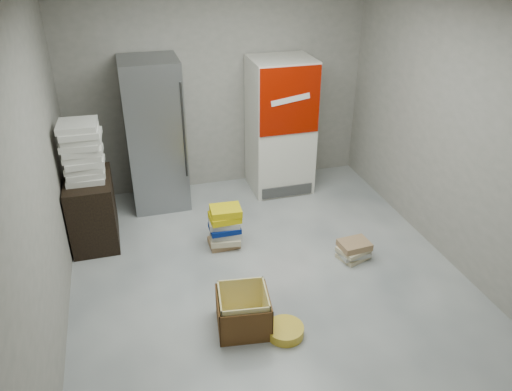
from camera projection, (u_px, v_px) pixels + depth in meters
The scene contains 10 objects.
ground at pixel (273, 287), 5.10m from camera, with size 5.00×5.00×0.00m, color silver.
room_shell at pixel (277, 120), 4.24m from camera, with size 4.04×5.04×2.82m.
steel_fridge at pixel (155, 135), 6.24m from camera, with size 0.70×0.72×1.90m.
coke_cooler at pixel (280, 126), 6.65m from camera, with size 0.80×0.73×1.80m.
wood_shelf at pixel (93, 210), 5.68m from camera, with size 0.50×0.80×0.80m, color black.
supply_box_stack at pixel (83, 151), 5.34m from camera, with size 0.45×0.44×0.65m.
phonebook_stack_main at pixel (225, 227), 5.65m from camera, with size 0.39×0.33×0.50m.
phonebook_stack_side at pixel (354, 250), 5.49m from camera, with size 0.40×0.36×0.22m.
cardboard_box at pixel (243, 313), 4.53m from camera, with size 0.53×0.53×0.38m.
bucket_lid at pixel (285, 331), 4.48m from camera, with size 0.34×0.34×0.09m, color gold.
Camera 1 is at (-1.26, -3.84, 3.25)m, focal length 35.00 mm.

